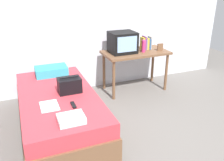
% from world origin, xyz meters
% --- Properties ---
extents(ground_plane, '(8.00, 8.00, 0.00)m').
position_xyz_m(ground_plane, '(0.00, 0.00, 0.00)').
color(ground_plane, slate).
extents(wall_back, '(5.20, 0.10, 2.60)m').
position_xyz_m(wall_back, '(0.00, 2.00, 1.30)').
color(wall_back, silver).
rests_on(wall_back, ground).
extents(bed, '(1.00, 2.00, 0.52)m').
position_xyz_m(bed, '(-1.02, 0.78, 0.26)').
color(bed, brown).
rests_on(bed, ground).
extents(desk, '(1.16, 0.60, 0.73)m').
position_xyz_m(desk, '(0.52, 1.55, 0.64)').
color(desk, brown).
rests_on(desk, ground).
extents(tv, '(0.44, 0.39, 0.36)m').
position_xyz_m(tv, '(0.27, 1.58, 0.91)').
color(tv, black).
rests_on(tv, desk).
extents(water_bottle, '(0.07, 0.07, 0.22)m').
position_xyz_m(water_bottle, '(0.63, 1.46, 0.84)').
color(water_bottle, '#E53372').
rests_on(water_bottle, desk).
extents(book_row, '(0.18, 0.15, 0.24)m').
position_xyz_m(book_row, '(0.76, 1.62, 0.84)').
color(book_row, gold).
rests_on(book_row, desk).
extents(picture_frame, '(0.11, 0.02, 0.13)m').
position_xyz_m(picture_frame, '(0.95, 1.44, 0.80)').
color(picture_frame, brown).
rests_on(picture_frame, desk).
extents(pillow, '(0.49, 0.31, 0.13)m').
position_xyz_m(pillow, '(-0.98, 1.51, 0.59)').
color(pillow, '#33A8B7').
rests_on(pillow, bed).
extents(handbag, '(0.30, 0.20, 0.22)m').
position_xyz_m(handbag, '(-0.85, 0.77, 0.62)').
color(handbag, black).
rests_on(handbag, bed).
extents(magazine, '(0.21, 0.29, 0.01)m').
position_xyz_m(magazine, '(-1.17, 0.47, 0.53)').
color(magazine, white).
rests_on(magazine, bed).
extents(remote_dark, '(0.04, 0.16, 0.02)m').
position_xyz_m(remote_dark, '(-0.90, 0.38, 0.53)').
color(remote_dark, black).
rests_on(remote_dark, bed).
extents(folded_towel, '(0.28, 0.22, 0.07)m').
position_xyz_m(folded_towel, '(-1.00, 0.04, 0.56)').
color(folded_towel, white).
rests_on(folded_towel, bed).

